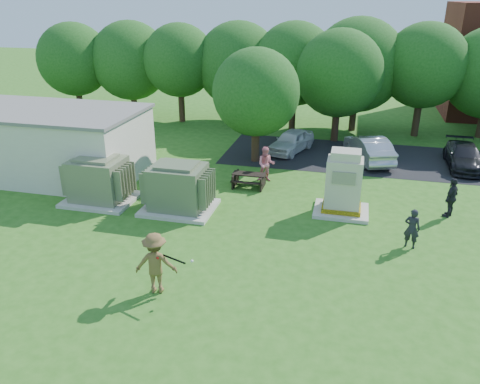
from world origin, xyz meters
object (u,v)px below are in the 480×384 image
(generator_cabinet, at_px, (343,186))
(person_by_generator, at_px, (412,228))
(car_white, at_px, (291,141))
(car_silver_a, at_px, (369,148))
(transformer_left, at_px, (99,181))
(picnic_table, at_px, (249,178))
(person_walking_right, at_px, (451,198))
(batter, at_px, (156,263))
(person_at_picnic, at_px, (266,164))
(transformer_right, at_px, (178,188))
(car_dark, at_px, (464,156))

(generator_cabinet, relative_size, person_by_generator, 1.80)
(car_white, bearing_deg, car_silver_a, 11.13)
(transformer_left, distance_m, picnic_table, 6.85)
(person_by_generator, relative_size, car_white, 0.41)
(generator_cabinet, height_order, person_walking_right, generator_cabinet)
(batter, xyz_separation_m, person_walking_right, (9.58, 7.84, -0.15))
(person_by_generator, distance_m, car_silver_a, 9.64)
(person_at_picnic, distance_m, car_silver_a, 6.54)
(person_walking_right, bearing_deg, generator_cabinet, -48.90)
(batter, bearing_deg, person_at_picnic, -110.93)
(transformer_right, bearing_deg, person_walking_right, 10.55)
(person_at_picnic, bearing_deg, car_white, 75.78)
(generator_cabinet, height_order, picnic_table, generator_cabinet)
(transformer_right, height_order, car_dark, transformer_right)
(transformer_left, xyz_separation_m, person_walking_right, (14.76, 2.06, -0.13))
(transformer_right, relative_size, picnic_table, 1.92)
(generator_cabinet, bearing_deg, person_at_picnic, 143.38)
(transformer_right, height_order, batter, transformer_right)
(transformer_left, distance_m, generator_cabinet, 10.52)
(generator_cabinet, xyz_separation_m, car_dark, (6.02, 7.30, -0.59))
(car_silver_a, xyz_separation_m, car_dark, (4.91, 0.15, -0.11))
(batter, bearing_deg, person_by_generator, -161.20)
(batter, height_order, person_walking_right, batter)
(person_at_picnic, relative_size, car_dark, 0.42)
(car_white, bearing_deg, transformer_right, -91.55)
(generator_cabinet, distance_m, car_dark, 9.48)
(person_by_generator, relative_size, person_at_picnic, 0.88)
(transformer_left, relative_size, person_by_generator, 1.98)
(person_by_generator, distance_m, car_dark, 10.28)
(generator_cabinet, xyz_separation_m, picnic_table, (-4.41, 1.87, -0.78))
(person_by_generator, distance_m, person_walking_right, 3.56)
(transformer_left, distance_m, person_by_generator, 13.03)
(person_at_picnic, bearing_deg, transformer_right, -133.24)
(generator_cabinet, distance_m, picnic_table, 4.86)
(transformer_left, distance_m, car_silver_a, 14.34)
(transformer_left, height_order, person_by_generator, transformer_left)
(transformer_right, xyz_separation_m, car_silver_a, (7.84, 8.51, -0.26))
(transformer_left, xyz_separation_m, batter, (5.18, -5.78, 0.02))
(picnic_table, xyz_separation_m, car_white, (1.17, 5.90, 0.21))
(transformer_left, xyz_separation_m, generator_cabinet, (10.43, 1.36, 0.23))
(car_silver_a, height_order, car_dark, car_silver_a)
(car_white, height_order, car_dark, car_white)
(car_dark, bearing_deg, person_at_picnic, -154.98)
(transformer_right, distance_m, car_dark, 15.41)
(person_at_picnic, bearing_deg, car_silver_a, 33.52)
(picnic_table, height_order, batter, batter)
(person_walking_right, relative_size, car_white, 0.46)
(batter, height_order, car_white, batter)
(person_walking_right, bearing_deg, person_at_picnic, -72.67)
(transformer_left, height_order, generator_cabinet, generator_cabinet)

